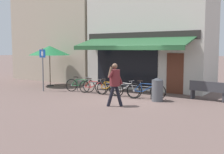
{
  "coord_description": "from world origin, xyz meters",
  "views": [
    {
      "loc": [
        6.57,
        -11.04,
        2.34
      ],
      "look_at": [
        -0.46,
        -0.53,
        1.05
      ],
      "focal_mm": 45.0,
      "sensor_mm": 36.0,
      "label": 1
    }
  ],
  "objects_px": {
    "bicycle_green": "(80,85)",
    "bicycle_blue": "(146,91)",
    "bicycle_silver": "(124,89)",
    "cafe_parasol": "(50,51)",
    "pedestrian_adult": "(115,80)",
    "bicycle_red": "(93,87)",
    "bicycle_orange": "(109,88)",
    "park_bench": "(208,90)",
    "parking_sign": "(43,65)",
    "litter_bin": "(157,90)"
  },
  "relations": [
    {
      "from": "bicycle_orange",
      "to": "cafe_parasol",
      "type": "bearing_deg",
      "value": 167.9
    },
    {
      "from": "bicycle_red",
      "to": "bicycle_silver",
      "type": "distance_m",
      "value": 1.88
    },
    {
      "from": "bicycle_red",
      "to": "cafe_parasol",
      "type": "distance_m",
      "value": 4.54
    },
    {
      "from": "litter_bin",
      "to": "cafe_parasol",
      "type": "distance_m",
      "value": 7.97
    },
    {
      "from": "bicycle_green",
      "to": "pedestrian_adult",
      "type": "xyz_separation_m",
      "value": [
        3.65,
        -2.14,
        0.7
      ]
    },
    {
      "from": "bicycle_green",
      "to": "bicycle_red",
      "type": "height_order",
      "value": "bicycle_green"
    },
    {
      "from": "bicycle_green",
      "to": "bicycle_orange",
      "type": "relative_size",
      "value": 1.0
    },
    {
      "from": "bicycle_blue",
      "to": "pedestrian_adult",
      "type": "relative_size",
      "value": 1.01
    },
    {
      "from": "bicycle_red",
      "to": "bicycle_orange",
      "type": "height_order",
      "value": "bicycle_orange"
    },
    {
      "from": "bicycle_red",
      "to": "bicycle_blue",
      "type": "relative_size",
      "value": 0.99
    },
    {
      "from": "cafe_parasol",
      "to": "park_bench",
      "type": "distance_m",
      "value": 9.7
    },
    {
      "from": "parking_sign",
      "to": "bicycle_green",
      "type": "bearing_deg",
      "value": 27.09
    },
    {
      "from": "bicycle_silver",
      "to": "litter_bin",
      "type": "distance_m",
      "value": 1.81
    },
    {
      "from": "park_bench",
      "to": "cafe_parasol",
      "type": "bearing_deg",
      "value": -171.73
    },
    {
      "from": "bicycle_orange",
      "to": "bicycle_blue",
      "type": "distance_m",
      "value": 2.03
    },
    {
      "from": "bicycle_orange",
      "to": "bicycle_blue",
      "type": "bearing_deg",
      "value": 0.16
    },
    {
      "from": "bicycle_red",
      "to": "bicycle_silver",
      "type": "relative_size",
      "value": 1.04
    },
    {
      "from": "bicycle_green",
      "to": "bicycle_orange",
      "type": "height_order",
      "value": "bicycle_orange"
    },
    {
      "from": "pedestrian_adult",
      "to": "parking_sign",
      "type": "relative_size",
      "value": 0.75
    },
    {
      "from": "bicycle_green",
      "to": "cafe_parasol",
      "type": "bearing_deg",
      "value": 150.35
    },
    {
      "from": "pedestrian_adult",
      "to": "park_bench",
      "type": "distance_m",
      "value": 4.44
    },
    {
      "from": "bicycle_orange",
      "to": "bicycle_green",
      "type": "bearing_deg",
      "value": 174.85
    },
    {
      "from": "cafe_parasol",
      "to": "pedestrian_adult",
      "type": "bearing_deg",
      "value": -23.53
    },
    {
      "from": "bicycle_red",
      "to": "litter_bin",
      "type": "bearing_deg",
      "value": -7.08
    },
    {
      "from": "parking_sign",
      "to": "bicycle_blue",
      "type": "bearing_deg",
      "value": 8.8
    },
    {
      "from": "bicycle_silver",
      "to": "cafe_parasol",
      "type": "distance_m",
      "value": 6.27
    },
    {
      "from": "bicycle_red",
      "to": "bicycle_green",
      "type": "bearing_deg",
      "value": 170.73
    },
    {
      "from": "bicycle_green",
      "to": "bicycle_blue",
      "type": "relative_size",
      "value": 0.94
    },
    {
      "from": "bicycle_silver",
      "to": "cafe_parasol",
      "type": "relative_size",
      "value": 0.66
    },
    {
      "from": "bicycle_blue",
      "to": "litter_bin",
      "type": "relative_size",
      "value": 1.69
    },
    {
      "from": "bicycle_blue",
      "to": "cafe_parasol",
      "type": "bearing_deg",
      "value": 156.47
    },
    {
      "from": "bicycle_green",
      "to": "park_bench",
      "type": "height_order",
      "value": "park_bench"
    },
    {
      "from": "litter_bin",
      "to": "cafe_parasol",
      "type": "bearing_deg",
      "value": 172.72
    },
    {
      "from": "parking_sign",
      "to": "bicycle_orange",
      "type": "bearing_deg",
      "value": 12.31
    },
    {
      "from": "bicycle_orange",
      "to": "litter_bin",
      "type": "bearing_deg",
      "value": -3.58
    },
    {
      "from": "litter_bin",
      "to": "parking_sign",
      "type": "relative_size",
      "value": 0.45
    },
    {
      "from": "cafe_parasol",
      "to": "park_bench",
      "type": "xyz_separation_m",
      "value": [
        9.53,
        0.46,
        -1.74
      ]
    },
    {
      "from": "bicycle_orange",
      "to": "litter_bin",
      "type": "height_order",
      "value": "litter_bin"
    },
    {
      "from": "bicycle_blue",
      "to": "parking_sign",
      "type": "bearing_deg",
      "value": 171.99
    },
    {
      "from": "bicycle_silver",
      "to": "cafe_parasol",
      "type": "height_order",
      "value": "cafe_parasol"
    },
    {
      "from": "bicycle_red",
      "to": "litter_bin",
      "type": "relative_size",
      "value": 1.67
    },
    {
      "from": "bicycle_orange",
      "to": "bicycle_silver",
      "type": "distance_m",
      "value": 0.87
    },
    {
      "from": "pedestrian_adult",
      "to": "cafe_parasol",
      "type": "distance_m",
      "value": 7.45
    },
    {
      "from": "bicycle_orange",
      "to": "cafe_parasol",
      "type": "height_order",
      "value": "cafe_parasol"
    },
    {
      "from": "cafe_parasol",
      "to": "park_bench",
      "type": "height_order",
      "value": "cafe_parasol"
    },
    {
      "from": "bicycle_orange",
      "to": "cafe_parasol",
      "type": "xyz_separation_m",
      "value": [
        -5.06,
        0.91,
        1.84
      ]
    },
    {
      "from": "park_bench",
      "to": "bicycle_orange",
      "type": "bearing_deg",
      "value": -157.47
    },
    {
      "from": "cafe_parasol",
      "to": "park_bench",
      "type": "bearing_deg",
      "value": 2.77
    },
    {
      "from": "litter_bin",
      "to": "parking_sign",
      "type": "height_order",
      "value": "parking_sign"
    },
    {
      "from": "bicycle_silver",
      "to": "parking_sign",
      "type": "distance_m",
      "value": 4.87
    }
  ]
}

